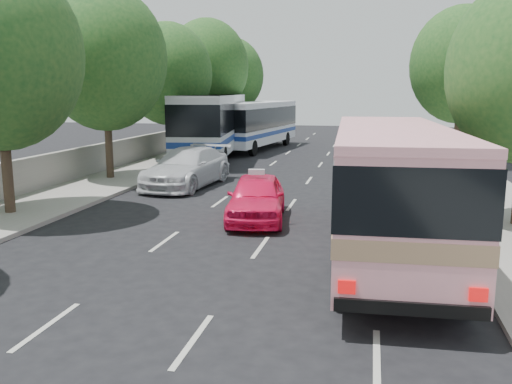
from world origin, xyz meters
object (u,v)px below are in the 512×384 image
(tour_coach_rear, at_px, (258,121))
(pink_bus, at_px, (390,176))
(pink_taxi, at_px, (257,197))
(white_pickup, at_px, (187,167))
(tour_coach_front, at_px, (213,120))

(tour_coach_rear, bearing_deg, pink_bus, -63.09)
(pink_taxi, relative_size, tour_coach_rear, 0.38)
(tour_coach_rear, bearing_deg, white_pickup, -81.90)
(pink_bus, height_order, white_pickup, pink_bus)
(white_pickup, xyz_separation_m, tour_coach_front, (-1.93, 10.71, 1.60))
(white_pickup, relative_size, tour_coach_front, 0.44)
(white_pickup, bearing_deg, tour_coach_front, 106.28)
(pink_bus, xyz_separation_m, tour_coach_rear, (-9.00, 25.77, -0.01))
(tour_coach_front, relative_size, tour_coach_rear, 1.16)
(pink_bus, relative_size, tour_coach_rear, 0.90)
(pink_bus, bearing_deg, tour_coach_front, 116.07)
(white_pickup, distance_m, tour_coach_rear, 16.68)
(pink_taxi, xyz_separation_m, white_pickup, (-4.56, 5.88, 0.10))
(pink_taxi, relative_size, tour_coach_front, 0.33)
(pink_taxi, relative_size, white_pickup, 0.76)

